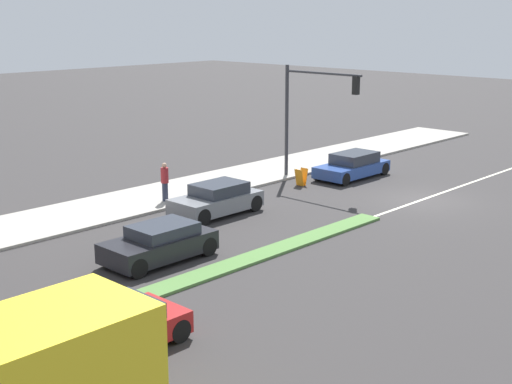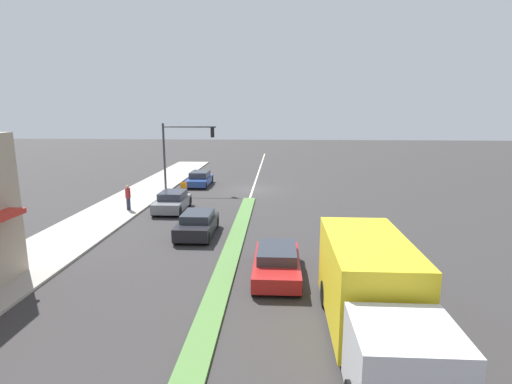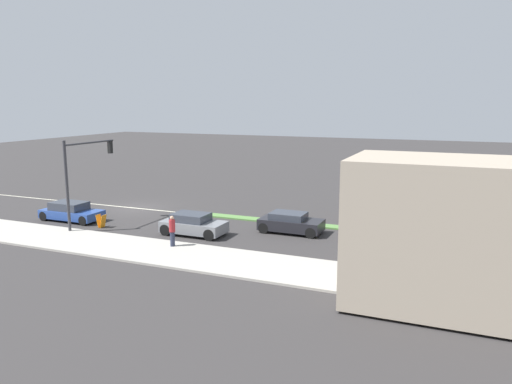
{
  "view_description": "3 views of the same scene",
  "coord_description": "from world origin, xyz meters",
  "px_view_note": "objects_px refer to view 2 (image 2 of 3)",
  "views": [
    {
      "loc": [
        -16.0,
        27.72,
        8.16
      ],
      "look_at": [
        0.31,
        10.55,
        2.23
      ],
      "focal_mm": 50.0,
      "sensor_mm": 36.0,
      "label": 1
    },
    {
      "loc": [
        -2.22,
        34.21,
        6.71
      ],
      "look_at": [
        -0.91,
        11.06,
        2.0
      ],
      "focal_mm": 28.0,
      "sensor_mm": 36.0,
      "label": 2
    },
    {
      "loc": [
        30.74,
        23.03,
        8.04
      ],
      "look_at": [
        0.24,
        10.15,
        2.01
      ],
      "focal_mm": 35.0,
      "sensor_mm": 36.0,
      "label": 3
    }
  ],
  "objects_px": {
    "sedan_dark": "(197,224)",
    "warning_aframe_sign": "(184,187)",
    "suv_grey": "(172,202)",
    "coupe_blue": "(200,179)",
    "pedestrian": "(128,197)",
    "traffic_signal_main": "(180,145)",
    "hatchback_red": "(277,262)",
    "delivery_truck": "(373,295)"
  },
  "relations": [
    {
      "from": "warning_aframe_sign",
      "to": "suv_grey",
      "type": "bearing_deg",
      "value": 96.72
    },
    {
      "from": "coupe_blue",
      "to": "sedan_dark",
      "type": "relative_size",
      "value": 1.1
    },
    {
      "from": "sedan_dark",
      "to": "suv_grey",
      "type": "relative_size",
      "value": 0.99
    },
    {
      "from": "traffic_signal_main",
      "to": "hatchback_red",
      "type": "xyz_separation_m",
      "value": [
        -8.32,
        17.95,
        -3.32
      ]
    },
    {
      "from": "coupe_blue",
      "to": "hatchback_red",
      "type": "bearing_deg",
      "value": 109.63
    },
    {
      "from": "warning_aframe_sign",
      "to": "hatchback_red",
      "type": "relative_size",
      "value": 0.19
    },
    {
      "from": "suv_grey",
      "to": "coupe_blue",
      "type": "bearing_deg",
      "value": -90.0
    },
    {
      "from": "pedestrian",
      "to": "suv_grey",
      "type": "bearing_deg",
      "value": -172.74
    },
    {
      "from": "delivery_truck",
      "to": "coupe_blue",
      "type": "bearing_deg",
      "value": -68.1
    },
    {
      "from": "hatchback_red",
      "to": "coupe_blue",
      "type": "xyz_separation_m",
      "value": [
        7.2,
        -20.19,
        0.04
      ]
    },
    {
      "from": "delivery_truck",
      "to": "coupe_blue",
      "type": "relative_size",
      "value": 1.76
    },
    {
      "from": "pedestrian",
      "to": "hatchback_red",
      "type": "relative_size",
      "value": 0.4
    },
    {
      "from": "coupe_blue",
      "to": "suv_grey",
      "type": "distance_m",
      "value": 9.57
    },
    {
      "from": "traffic_signal_main",
      "to": "suv_grey",
      "type": "height_order",
      "value": "traffic_signal_main"
    },
    {
      "from": "traffic_signal_main",
      "to": "pedestrian",
      "type": "height_order",
      "value": "traffic_signal_main"
    },
    {
      "from": "traffic_signal_main",
      "to": "sedan_dark",
      "type": "distance_m",
      "value": 13.64
    },
    {
      "from": "traffic_signal_main",
      "to": "warning_aframe_sign",
      "type": "bearing_deg",
      "value": 111.44
    },
    {
      "from": "pedestrian",
      "to": "hatchback_red",
      "type": "xyz_separation_m",
      "value": [
        -10.13,
        10.24,
        -0.45
      ]
    },
    {
      "from": "traffic_signal_main",
      "to": "warning_aframe_sign",
      "type": "distance_m",
      "value": 3.62
    },
    {
      "from": "traffic_signal_main",
      "to": "suv_grey",
      "type": "relative_size",
      "value": 1.43
    },
    {
      "from": "pedestrian",
      "to": "coupe_blue",
      "type": "distance_m",
      "value": 10.37
    },
    {
      "from": "coupe_blue",
      "to": "sedan_dark",
      "type": "height_order",
      "value": "coupe_blue"
    },
    {
      "from": "sedan_dark",
      "to": "traffic_signal_main",
      "type": "bearing_deg",
      "value": -72.76
    },
    {
      "from": "warning_aframe_sign",
      "to": "sedan_dark",
      "type": "distance_m",
      "value": 12.22
    },
    {
      "from": "pedestrian",
      "to": "sedan_dark",
      "type": "relative_size",
      "value": 0.44
    },
    {
      "from": "delivery_truck",
      "to": "hatchback_red",
      "type": "bearing_deg",
      "value": -59.16
    },
    {
      "from": "pedestrian",
      "to": "delivery_truck",
      "type": "relative_size",
      "value": 0.23
    },
    {
      "from": "pedestrian",
      "to": "coupe_blue",
      "type": "relative_size",
      "value": 0.4
    },
    {
      "from": "warning_aframe_sign",
      "to": "coupe_blue",
      "type": "distance_m",
      "value": 3.28
    },
    {
      "from": "pedestrian",
      "to": "hatchback_red",
      "type": "distance_m",
      "value": 14.41
    },
    {
      "from": "warning_aframe_sign",
      "to": "coupe_blue",
      "type": "bearing_deg",
      "value": -103.24
    },
    {
      "from": "warning_aframe_sign",
      "to": "suv_grey",
      "type": "relative_size",
      "value": 0.21
    },
    {
      "from": "pedestrian",
      "to": "delivery_truck",
      "type": "distance_m",
      "value": 19.76
    },
    {
      "from": "warning_aframe_sign",
      "to": "hatchback_red",
      "type": "xyz_separation_m",
      "value": [
        -7.95,
        17.0,
        0.15
      ]
    },
    {
      "from": "delivery_truck",
      "to": "coupe_blue",
      "type": "distance_m",
      "value": 26.83
    },
    {
      "from": "hatchback_red",
      "to": "coupe_blue",
      "type": "height_order",
      "value": "coupe_blue"
    },
    {
      "from": "sedan_dark",
      "to": "suv_grey",
      "type": "distance_m",
      "value": 6.01
    },
    {
      "from": "sedan_dark",
      "to": "warning_aframe_sign",
      "type": "bearing_deg",
      "value": -73.11
    },
    {
      "from": "warning_aframe_sign",
      "to": "sedan_dark",
      "type": "relative_size",
      "value": 0.22
    },
    {
      "from": "pedestrian",
      "to": "sedan_dark",
      "type": "xyz_separation_m",
      "value": [
        -5.73,
        4.94,
        -0.41
      ]
    },
    {
      "from": "hatchback_red",
      "to": "pedestrian",
      "type": "bearing_deg",
      "value": -45.33
    },
    {
      "from": "pedestrian",
      "to": "suv_grey",
      "type": "height_order",
      "value": "pedestrian"
    }
  ]
}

